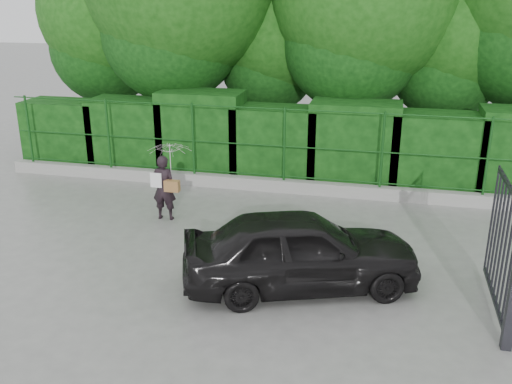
# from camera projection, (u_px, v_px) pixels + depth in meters

# --- Properties ---
(ground) EXTENTS (80.00, 80.00, 0.00)m
(ground) POSITION_uv_depth(u_px,v_px,m) (214.00, 273.00, 10.00)
(ground) COLOR gray
(kerb) EXTENTS (14.00, 0.25, 0.30)m
(kerb) POSITION_uv_depth(u_px,v_px,m) (268.00, 185.00, 14.07)
(kerb) COLOR #9E9E99
(kerb) RESTS_ON ground
(fence) EXTENTS (14.13, 0.06, 1.80)m
(fence) POSITION_uv_depth(u_px,v_px,m) (277.00, 144.00, 13.67)
(fence) COLOR #124314
(fence) RESTS_ON kerb
(hedge) EXTENTS (14.20, 1.20, 2.22)m
(hedge) POSITION_uv_depth(u_px,v_px,m) (280.00, 141.00, 14.68)
(hedge) COLOR black
(hedge) RESTS_ON ground
(gate) EXTENTS (0.22, 2.33, 2.36)m
(gate) POSITION_uv_depth(u_px,v_px,m) (512.00, 256.00, 7.94)
(gate) COLOR #222228
(gate) RESTS_ON ground
(woman) EXTENTS (0.92, 0.94, 1.68)m
(woman) POSITION_uv_depth(u_px,v_px,m) (169.00, 169.00, 12.02)
(woman) COLOR black
(woman) RESTS_ON ground
(car) EXTENTS (4.17, 2.79, 1.32)m
(car) POSITION_uv_depth(u_px,v_px,m) (301.00, 250.00, 9.35)
(car) COLOR black
(car) RESTS_ON ground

